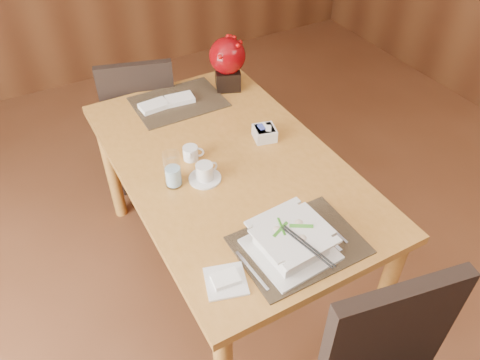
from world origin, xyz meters
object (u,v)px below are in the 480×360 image
dining_table (229,178)px  soup_setting (291,241)px  far_chair (142,116)px  water_glass (173,170)px  bread_plate (226,281)px  sugar_caddy (265,133)px  creamer_jug (191,153)px  berry_decor (227,60)px  coffee_cup (205,173)px

dining_table → soup_setting: bearing=-94.5°
far_chair → water_glass: bearing=97.2°
bread_plate → sugar_caddy: bearing=49.7°
water_glass → far_chair: bearing=80.6°
water_glass → creamer_jug: 0.19m
sugar_caddy → berry_decor: (0.07, 0.49, 0.13)m
soup_setting → water_glass: water_glass is taller
dining_table → water_glass: water_glass is taller
dining_table → soup_setting: 0.58m
water_glass → dining_table: bearing=5.0°
coffee_cup → creamer_jug: size_ratio=1.60×
creamer_jug → berry_decor: berry_decor is taller
water_glass → creamer_jug: (0.13, 0.12, -0.05)m
sugar_caddy → water_glass: bearing=-169.5°
sugar_caddy → dining_table: bearing=-163.2°
soup_setting → creamer_jug: (-0.09, 0.66, -0.02)m
dining_table → far_chair: (-0.12, 0.88, -0.14)m
dining_table → soup_setting: size_ratio=5.15×
coffee_cup → creamer_jug: bearing=88.0°
dining_table → sugar_caddy: sugar_caddy is taller
water_glass → sugar_caddy: size_ratio=1.66×
water_glass → creamer_jug: bearing=42.7°
coffee_cup → sugar_caddy: coffee_cup is taller
soup_setting → coffee_cup: 0.51m
soup_setting → berry_decor: 1.17m
creamer_jug → bread_plate: bearing=-80.2°
creamer_jug → berry_decor: bearing=71.4°
coffee_cup → berry_decor: berry_decor is taller
creamer_jug → coffee_cup: bearing=-67.6°
water_glass → sugar_caddy: bearing=10.5°
creamer_jug → berry_decor: 0.64m
coffee_cup → dining_table: bearing=21.9°
soup_setting → berry_decor: size_ratio=1.04×
soup_setting → creamer_jug: size_ratio=3.37×
coffee_cup → berry_decor: size_ratio=0.49×
dining_table → sugar_caddy: bearing=16.8°
dining_table → coffee_cup: (-0.14, -0.06, 0.13)m
soup_setting → far_chair: size_ratio=0.32×
dining_table → far_chair: far_chair is taller
sugar_caddy → berry_decor: size_ratio=0.35×
coffee_cup → water_glass: bearing=165.3°
creamer_jug → soup_setting: bearing=-57.6°
berry_decor → bread_plate: bearing=-118.2°
water_glass → far_chair: size_ratio=0.18×
coffee_cup → bread_plate: coffee_cup is taller
dining_table → sugar_caddy: size_ratio=15.36×
creamer_jug → far_chair: bearing=113.1°
soup_setting → sugar_caddy: 0.68m
berry_decor → bread_plate: berry_decor is taller
dining_table → soup_setting: soup_setting is taller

